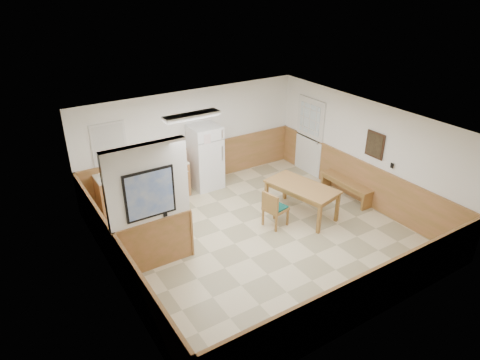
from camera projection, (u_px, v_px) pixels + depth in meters
ground at (258, 235)px, 9.16m from camera, size 6.00×6.00×0.00m
ceiling at (260, 124)px, 8.05m from camera, size 6.00×6.00×0.02m
back_wall at (192, 138)px, 10.87m from camera, size 6.00×0.02×2.50m
right_wall at (364, 152)px, 10.04m from camera, size 0.02×6.00×2.50m
left_wall at (112, 226)px, 7.17m from camera, size 0.02×6.00×2.50m
wainscot_back at (194, 165)px, 11.19m from camera, size 6.00×0.04×1.00m
wainscot_right at (360, 181)px, 10.36m from camera, size 0.04×6.00×1.00m
wainscot_left at (119, 262)px, 7.51m from camera, size 0.04×6.00×1.00m
partition_wall at (150, 210)px, 7.68m from camera, size 1.50×0.20×2.50m
kitchen_counter at (155, 182)px, 10.41m from camera, size 2.20×0.61×1.00m
exterior_door at (309, 137)px, 11.55m from camera, size 0.07×1.02×2.15m
kitchen_window at (109, 144)px, 9.72m from camera, size 0.80×0.04×1.00m
wall_painting at (375, 145)px, 9.66m from camera, size 0.04×0.50×0.60m
fluorescent_fixture at (192, 116)px, 8.67m from camera, size 1.20×0.30×0.09m
refrigerator at (206, 157)px, 10.86m from camera, size 0.73×0.72×1.65m
dining_table at (302, 189)px, 9.64m from camera, size 1.15×1.76×0.75m
dining_bench at (346, 185)px, 10.54m from camera, size 0.33×1.49×0.45m
dining_chair at (273, 207)px, 9.25m from camera, size 0.69×0.54×0.85m
fire_extinguisher at (178, 151)px, 10.48m from camera, size 0.14×0.14×0.49m
soap_bottle at (118, 170)px, 9.77m from camera, size 0.08×0.08×0.20m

